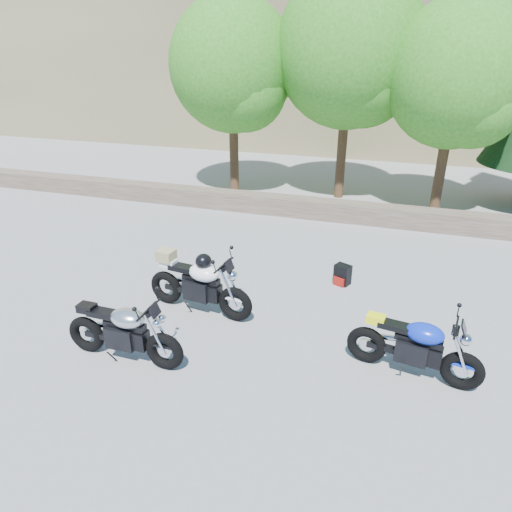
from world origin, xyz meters
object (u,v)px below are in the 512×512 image
at_px(white_bike, 198,283).
at_px(backpack, 342,275).
at_px(blue_bike, 415,347).
at_px(silver_bike, 124,333).

relative_size(white_bike, backpack, 5.02).
height_order(blue_bike, backpack, blue_bike).
bearing_deg(blue_bike, silver_bike, -157.70).
distance_m(silver_bike, backpack, 4.35).
xyz_separation_m(white_bike, backpack, (2.26, 1.78, -0.36)).
relative_size(silver_bike, backpack, 4.76).
xyz_separation_m(blue_bike, backpack, (-1.32, 2.45, -0.27)).
bearing_deg(blue_bike, backpack, 127.78).
bearing_deg(silver_bike, backpack, 52.15).
height_order(white_bike, backpack, white_bike).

